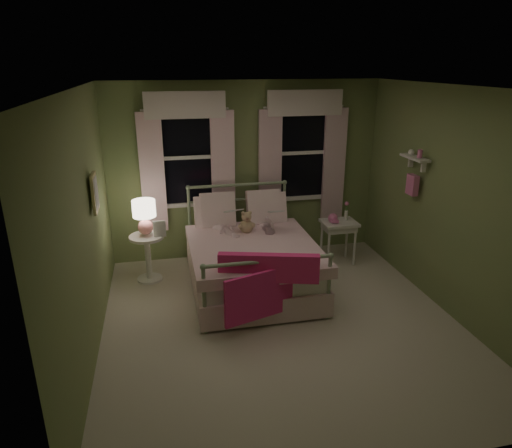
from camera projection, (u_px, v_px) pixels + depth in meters
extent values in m
plane|color=beige|center=(281.00, 322.00, 5.26)|extent=(4.20, 4.20, 0.00)
plane|color=white|center=(286.00, 88.00, 4.38)|extent=(4.20, 4.20, 0.00)
plane|color=#7C8952|center=(246.00, 171.00, 6.75)|extent=(4.00, 0.00, 4.00)
plane|color=#7C8952|center=(371.00, 319.00, 2.88)|extent=(4.00, 0.00, 4.00)
plane|color=#7C8952|center=(85.00, 229.00, 4.42)|extent=(0.00, 4.20, 4.20)
plane|color=#7C8952|center=(452.00, 204.00, 5.21)|extent=(0.00, 4.20, 4.20)
cube|color=white|center=(251.00, 258.00, 5.95)|extent=(1.44, 1.94, 0.26)
cube|color=white|center=(251.00, 274.00, 6.03)|extent=(1.54, 2.02, 0.30)
cube|color=white|center=(253.00, 249.00, 5.75)|extent=(1.58, 1.75, 0.14)
cylinder|color=#9EB793|center=(198.00, 271.00, 5.85)|extent=(0.04, 1.90, 0.04)
cylinder|color=#9EB793|center=(301.00, 261.00, 6.13)|extent=(0.04, 1.90, 0.04)
cylinder|color=#9EB793|center=(190.00, 226.00, 6.65)|extent=(0.04, 0.04, 1.15)
cylinder|color=#9EB793|center=(284.00, 219.00, 6.93)|extent=(0.04, 0.04, 1.15)
sphere|color=#9EB793|center=(188.00, 188.00, 6.46)|extent=(0.07, 0.07, 0.07)
sphere|color=#9EB793|center=(285.00, 182.00, 6.74)|extent=(0.07, 0.07, 0.07)
cylinder|color=#9EB793|center=(237.00, 185.00, 6.60)|extent=(1.42, 0.04, 0.04)
cylinder|color=#9EB793|center=(238.00, 199.00, 6.67)|extent=(1.38, 0.03, 0.03)
cylinder|color=#9EB793|center=(204.00, 301.00, 4.92)|extent=(0.04, 0.04, 0.80)
cylinder|color=#9EB793|center=(329.00, 288.00, 5.20)|extent=(0.04, 0.04, 0.80)
sphere|color=#9EB793|center=(203.00, 267.00, 4.79)|extent=(0.07, 0.07, 0.07)
sphere|color=#9EB793|center=(331.00, 256.00, 5.07)|extent=(0.07, 0.07, 0.07)
cylinder|color=#9EB793|center=(269.00, 261.00, 4.93)|extent=(1.42, 0.04, 0.04)
cube|color=white|center=(214.00, 215.00, 6.39)|extent=(0.55, 0.32, 0.57)
cube|color=white|center=(267.00, 212.00, 6.54)|extent=(0.55, 0.32, 0.57)
cube|color=white|center=(218.00, 210.00, 6.37)|extent=(0.48, 0.30, 0.51)
cube|color=white|center=(264.00, 207.00, 6.50)|extent=(0.48, 0.30, 0.51)
cube|color=#E52C75|center=(269.00, 268.00, 4.96)|extent=(1.09, 0.39, 0.32)
cube|color=#DE2B79|center=(270.00, 293.00, 4.98)|extent=(1.06, 0.38, 0.55)
imported|color=#F7D1DD|center=(224.00, 210.00, 6.13)|extent=(0.32, 0.26, 0.75)
imported|color=#F7D1DD|center=(264.00, 211.00, 6.26)|extent=(0.32, 0.25, 0.65)
imported|color=beige|center=(226.00, 215.00, 5.90)|extent=(0.22, 0.15, 0.26)
imported|color=beige|center=(268.00, 215.00, 6.02)|extent=(0.21, 0.13, 0.26)
sphere|color=tan|center=(246.00, 226.00, 6.11)|extent=(0.19, 0.19, 0.19)
sphere|color=tan|center=(247.00, 217.00, 6.05)|extent=(0.13, 0.13, 0.13)
sphere|color=tan|center=(243.00, 213.00, 6.02)|extent=(0.05, 0.05, 0.05)
sphere|color=tan|center=(250.00, 213.00, 6.04)|extent=(0.05, 0.05, 0.05)
sphere|color=tan|center=(241.00, 226.00, 6.06)|extent=(0.07, 0.07, 0.07)
sphere|color=tan|center=(253.00, 225.00, 6.10)|extent=(0.07, 0.07, 0.07)
sphere|color=#8C6B51|center=(247.00, 219.00, 6.00)|extent=(0.05, 0.05, 0.05)
cylinder|color=white|center=(146.00, 237.00, 6.07)|extent=(0.46, 0.46, 0.04)
cylinder|color=white|center=(148.00, 258.00, 6.18)|extent=(0.08, 0.08, 0.60)
cylinder|color=white|center=(150.00, 278.00, 6.28)|extent=(0.34, 0.34, 0.03)
sphere|color=pink|center=(145.00, 227.00, 6.03)|extent=(0.20, 0.20, 0.20)
cylinder|color=pink|center=(145.00, 219.00, 5.99)|extent=(0.03, 0.03, 0.12)
cylinder|color=#FFEAC6|center=(144.00, 208.00, 5.94)|extent=(0.30, 0.30, 0.22)
imported|color=beige|center=(154.00, 237.00, 6.01)|extent=(0.19, 0.24, 0.02)
cube|color=white|center=(339.00, 223.00, 6.60)|extent=(0.50, 0.40, 0.04)
cube|color=white|center=(339.00, 227.00, 6.63)|extent=(0.44, 0.34, 0.08)
cylinder|color=white|center=(329.00, 248.00, 6.53)|extent=(0.04, 0.04, 0.60)
cylinder|color=white|center=(355.00, 246.00, 6.61)|extent=(0.04, 0.04, 0.60)
cylinder|color=white|center=(321.00, 241.00, 6.81)|extent=(0.04, 0.04, 0.60)
cylinder|color=white|center=(347.00, 239.00, 6.89)|extent=(0.04, 0.04, 0.60)
sphere|color=pink|center=(333.00, 218.00, 6.56)|extent=(0.14, 0.14, 0.14)
cube|color=pink|center=(335.00, 221.00, 6.48)|extent=(0.11, 0.07, 0.04)
cylinder|color=white|center=(346.00, 215.00, 6.64)|extent=(0.05, 0.05, 0.14)
cylinder|color=#4C7F3F|center=(346.00, 208.00, 6.61)|extent=(0.01, 0.01, 0.12)
sphere|color=pink|center=(347.00, 204.00, 6.58)|extent=(0.06, 0.06, 0.06)
cube|color=black|center=(187.00, 157.00, 6.48)|extent=(0.76, 0.02, 1.35)
cube|color=white|center=(185.00, 107.00, 6.23)|extent=(0.84, 0.05, 0.06)
cube|color=white|center=(190.00, 205.00, 6.70)|extent=(0.84, 0.05, 0.06)
cube|color=white|center=(159.00, 159.00, 6.39)|extent=(0.06, 0.05, 1.40)
cube|color=white|center=(215.00, 156.00, 6.54)|extent=(0.06, 0.05, 1.40)
cube|color=white|center=(187.00, 158.00, 6.47)|extent=(0.76, 0.04, 0.05)
cube|color=white|center=(152.00, 174.00, 6.39)|extent=(0.34, 0.06, 1.70)
cube|color=white|center=(223.00, 170.00, 6.59)|extent=(0.34, 0.06, 1.70)
cube|color=white|center=(185.00, 105.00, 6.16)|extent=(1.10, 0.08, 0.36)
cylinder|color=white|center=(185.00, 109.00, 6.22)|extent=(1.20, 0.03, 0.03)
cube|color=black|center=(302.00, 153.00, 6.82)|extent=(0.76, 0.02, 1.35)
cube|color=white|center=(304.00, 105.00, 6.57)|extent=(0.84, 0.05, 0.06)
cube|color=white|center=(300.00, 198.00, 7.04)|extent=(0.84, 0.05, 0.06)
cube|color=white|center=(276.00, 154.00, 6.72)|extent=(0.06, 0.05, 1.40)
cube|color=white|center=(327.00, 152.00, 6.88)|extent=(0.06, 0.05, 1.40)
cube|color=white|center=(302.00, 153.00, 6.80)|extent=(0.76, 0.04, 0.05)
cube|color=silver|center=(270.00, 168.00, 6.73)|extent=(0.34, 0.06, 1.70)
cube|color=white|center=(334.00, 165.00, 6.93)|extent=(0.34, 0.06, 1.70)
cube|color=white|center=(305.00, 103.00, 6.50)|extent=(1.10, 0.08, 0.36)
cylinder|color=white|center=(304.00, 107.00, 6.55)|extent=(1.20, 0.03, 0.03)
cube|color=white|center=(415.00, 158.00, 5.70)|extent=(0.15, 0.50, 0.03)
cube|color=white|center=(424.00, 166.00, 5.60)|extent=(0.06, 0.03, 0.14)
cube|color=white|center=(411.00, 161.00, 5.87)|extent=(0.06, 0.03, 0.14)
cylinder|color=pink|center=(420.00, 154.00, 5.59)|extent=(0.06, 0.06, 0.10)
sphere|color=white|center=(411.00, 152.00, 5.78)|extent=(0.08, 0.08, 0.08)
cube|color=pink|center=(412.00, 185.00, 5.82)|extent=(0.08, 0.18, 0.26)
cube|color=beige|center=(95.00, 193.00, 4.92)|extent=(0.03, 0.32, 0.42)
cube|color=silver|center=(96.00, 193.00, 4.92)|extent=(0.01, 0.25, 0.34)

